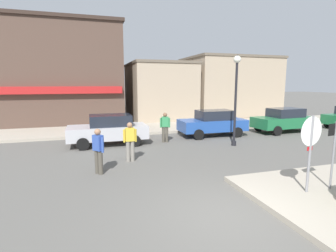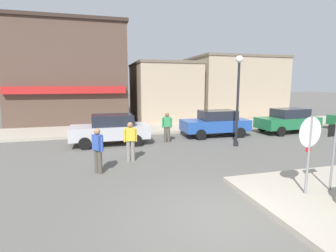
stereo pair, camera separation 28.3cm
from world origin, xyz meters
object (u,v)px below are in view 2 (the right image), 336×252
Objects in this scene: parked_car_third at (288,120)px; pedestrian_crossing_near at (167,126)px; parked_car_second at (216,123)px; pedestrian_kerb_side at (130,140)px; parked_car_nearest at (111,129)px; lamp_post at (238,87)px; one_way_sign at (334,150)px; pedestrian_crossing_far at (98,149)px; stop_sign at (309,145)px.

parked_car_third is 2.54× the size of pedestrian_crossing_near.
parked_car_second is 6.82m from pedestrian_kerb_side.
pedestrian_crossing_near and pedestrian_kerb_side have the same top height.
parked_car_nearest and parked_car_second have the same top height.
lamp_post is 6.05m from parked_car_third.
parked_car_third is at bearing 56.46° from one_way_sign.
pedestrian_kerb_side is at bearing -161.17° from parked_car_third.
pedestrian_crossing_near is at bearing 108.79° from one_way_sign.
one_way_sign is 7.31m from pedestrian_crossing_far.
parked_car_second is (1.45, 8.68, -0.71)m from stop_sign.
pedestrian_kerb_side is (-5.63, -3.85, 0.06)m from parked_car_second.
one_way_sign is at bearing -55.37° from parked_car_nearest.
parked_car_nearest is at bearing 161.12° from lamp_post.
one_way_sign is 0.52× the size of parked_car_nearest.
one_way_sign is 1.30× the size of pedestrian_crossing_far.
one_way_sign is 0.46× the size of lamp_post.
parked_car_second is at bearing 177.43° from parked_car_third.
one_way_sign is 0.52× the size of parked_car_second.
pedestrian_kerb_side is (-10.63, -3.62, 0.06)m from parked_car_third.
parked_car_third is at bearing 1.66° from parked_car_nearest.
lamp_post is 3.40m from parked_car_second.
parked_car_third is at bearing -2.57° from parked_car_second.
pedestrian_kerb_side is at bearing -145.64° from parked_car_second.
parked_car_nearest is 3.35m from pedestrian_kerb_side.
pedestrian_crossing_far is at bearing -131.25° from pedestrian_crossing_near.
pedestrian_kerb_side is at bearing 136.05° from one_way_sign.
pedestrian_crossing_far is 1.00× the size of pedestrian_kerb_side.
pedestrian_crossing_near reaches higher than parked_car_second.
pedestrian_kerb_side is at bearing 42.25° from pedestrian_crossing_far.
parked_car_third is at bearing 25.26° from lamp_post.
pedestrian_kerb_side is at bearing 130.82° from stop_sign.
stop_sign is 0.57× the size of parked_car_nearest.
parked_car_third is (5.00, -0.22, 0.00)m from parked_car_second.
lamp_post reaches higher than pedestrian_kerb_side.
pedestrian_crossing_near and pedestrian_crossing_far have the same top height.
parked_car_second is at bearing 80.50° from stop_sign.
pedestrian_kerb_side is (-5.02, 4.84, -0.46)m from one_way_sign.
stop_sign is 9.46m from parked_car_nearest.
lamp_post is 2.82× the size of pedestrian_crossing_far.
parked_car_nearest is 2.49× the size of pedestrian_crossing_far.
pedestrian_kerb_side reaches higher than parked_car_third.
parked_car_nearest is at bearing 100.32° from pedestrian_kerb_side.
stop_sign reaches higher than parked_car_nearest.
lamp_post reaches higher than parked_car_nearest.
one_way_sign is 10.16m from parked_car_third.
parked_car_third is (5.61, 8.46, -0.52)m from one_way_sign.
lamp_post reaches higher than pedestrian_crossing_far.
pedestrian_crossing_near is (-2.66, 7.82, -0.46)m from one_way_sign.
stop_sign is at bearing -76.91° from pedestrian_crossing_near.
pedestrian_crossing_far is (-3.65, -4.16, 0.00)m from pedestrian_crossing_near.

